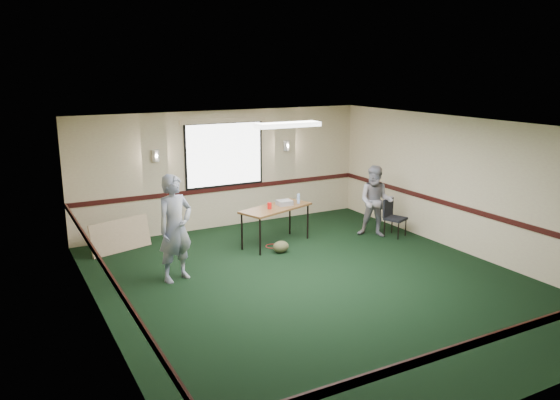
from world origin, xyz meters
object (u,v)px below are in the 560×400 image
person_left (175,228)px  folding_table (276,210)px  projector (284,203)px  conference_chair (392,214)px  person_right (376,201)px

person_left → folding_table: bearing=2.1°
folding_table → person_left: (-2.46, -0.93, 0.19)m
projector → person_left: person_left is taller
conference_chair → person_right: bearing=135.6°
projector → person_right: size_ratio=0.19×
folding_table → person_right: (2.18, -0.54, 0.04)m
projector → conference_chair: size_ratio=0.37×
person_right → folding_table: bearing=-151.9°
person_left → person_right: size_ratio=1.19×
projector → person_right: (1.94, -0.61, -0.07)m
projector → conference_chair: 2.45m
folding_table → person_right: size_ratio=1.10×
folding_table → projector: (0.24, 0.06, 0.11)m
folding_table → person_right: bearing=-33.4°
folding_table → person_left: person_left is taller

